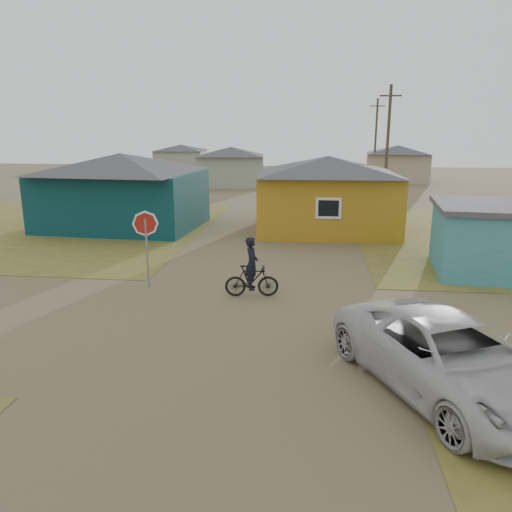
{
  "coord_description": "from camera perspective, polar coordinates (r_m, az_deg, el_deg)",
  "views": [
    {
      "loc": [
        1.86,
        -12.41,
        5.3
      ],
      "look_at": [
        0.03,
        3.0,
        1.3
      ],
      "focal_mm": 35.0,
      "sensor_mm": 36.0,
      "label": 1
    }
  ],
  "objects": [
    {
      "name": "ground",
      "position": [
        13.63,
        -1.63,
        -8.45
      ],
      "size": [
        120.0,
        120.0,
        0.0
      ],
      "primitive_type": "plane",
      "color": "brown"
    },
    {
      "name": "grass_nw",
      "position": [
        30.42,
        -24.81,
        3.09
      ],
      "size": [
        20.0,
        18.0,
        0.0
      ],
      "primitive_type": "cube",
      "color": "olive",
      "rests_on": "ground"
    },
    {
      "name": "house_teal",
      "position": [
        28.1,
        -15.03,
        7.33
      ],
      "size": [
        8.93,
        7.08,
        4.0
      ],
      "color": "#093034",
      "rests_on": "ground"
    },
    {
      "name": "house_yellow",
      "position": [
        26.62,
        8.17,
        7.19
      ],
      "size": [
        7.72,
        6.76,
        3.9
      ],
      "color": "#AD7C1A",
      "rests_on": "ground"
    },
    {
      "name": "house_pale_west",
      "position": [
        47.2,
        -2.87,
        10.25
      ],
      "size": [
        7.04,
        6.15,
        3.6
      ],
      "color": "#949D87",
      "rests_on": "ground"
    },
    {
      "name": "house_beige_east",
      "position": [
        53.15,
        15.83,
        10.2
      ],
      "size": [
        6.95,
        6.05,
        3.6
      ],
      "color": "tan",
      "rests_on": "ground"
    },
    {
      "name": "house_pale_north",
      "position": [
        60.63,
        -8.55,
        10.94
      ],
      "size": [
        6.28,
        5.81,
        3.4
      ],
      "color": "#949D87",
      "rests_on": "ground"
    },
    {
      "name": "utility_pole_near",
      "position": [
        34.74,
        14.79,
        12.07
      ],
      "size": [
        1.4,
        0.2,
        8.0
      ],
      "color": "#453B29",
      "rests_on": "ground"
    },
    {
      "name": "utility_pole_far",
      "position": [
        50.74,
        13.5,
        12.75
      ],
      "size": [
        1.4,
        0.2,
        8.0
      ],
      "color": "#453B29",
      "rests_on": "ground"
    },
    {
      "name": "stop_sign",
      "position": [
        17.09,
        -12.48,
        2.73
      ],
      "size": [
        0.86,
        0.11,
        2.64
      ],
      "color": "gray",
      "rests_on": "ground"
    },
    {
      "name": "cyclist",
      "position": [
        16.01,
        -0.49,
        -2.19
      ],
      "size": [
        1.78,
        0.71,
        1.96
      ],
      "color": "black",
      "rests_on": "ground"
    },
    {
      "name": "vehicle",
      "position": [
        11.05,
        21.17,
        -10.7
      ],
      "size": [
        4.82,
        6.23,
        1.57
      ],
      "primitive_type": "imported",
      "rotation": [
        0.0,
        0.0,
        0.45
      ],
      "color": "#BABAB6",
      "rests_on": "ground"
    }
  ]
}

